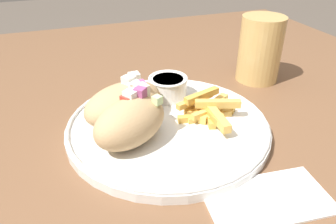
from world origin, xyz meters
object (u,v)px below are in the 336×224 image
(sauce_ramekin, at_px, (168,86))
(water_glass, at_px, (260,52))
(fries_pile, at_px, (209,109))
(plate, at_px, (168,125))
(pita_sandwich_near, at_px, (130,121))
(pita_sandwich_far, at_px, (124,103))

(sauce_ramekin, xyz_separation_m, water_glass, (0.21, 0.04, 0.02))
(fries_pile, height_order, sauce_ramekin, sauce_ramekin)
(plate, xyz_separation_m, pita_sandwich_near, (-0.06, -0.03, 0.04))
(plate, bearing_deg, pita_sandwich_near, -157.57)
(pita_sandwich_near, distance_m, sauce_ramekin, 0.14)
(pita_sandwich_near, height_order, fries_pile, pita_sandwich_near)
(fries_pile, relative_size, sauce_ramekin, 1.65)
(pita_sandwich_far, bearing_deg, fries_pile, -39.05)
(fries_pile, bearing_deg, water_glass, 35.58)
(pita_sandwich_far, relative_size, sauce_ramekin, 2.24)
(fries_pile, height_order, water_glass, water_glass)
(sauce_ramekin, bearing_deg, pita_sandwich_near, -131.02)
(pita_sandwich_near, distance_m, pita_sandwich_far, 0.06)
(plate, height_order, water_glass, water_glass)
(pita_sandwich_near, bearing_deg, water_glass, -6.63)
(plate, distance_m, pita_sandwich_far, 0.08)
(pita_sandwich_far, height_order, fries_pile, pita_sandwich_far)
(pita_sandwich_near, relative_size, sauce_ramekin, 2.02)
(pita_sandwich_near, xyz_separation_m, pita_sandwich_far, (0.00, 0.06, -0.00))
(plate, relative_size, fries_pile, 2.75)
(pita_sandwich_far, distance_m, water_glass, 0.31)
(plate, bearing_deg, sauce_ramekin, 70.09)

